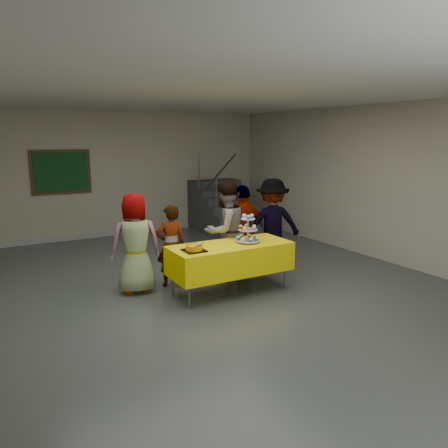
# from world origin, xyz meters

# --- Properties ---
(room_shell) EXTENTS (10.00, 10.04, 3.02)m
(room_shell) POSITION_xyz_m (0.00, 0.02, 2.13)
(room_shell) COLOR #4C514C
(room_shell) RESTS_ON ground
(bake_table) EXTENTS (1.88, 0.78, 0.77)m
(bake_table) POSITION_xyz_m (0.49, 0.11, 0.56)
(bake_table) COLOR #595960
(bake_table) RESTS_ON ground
(cupcake_stand) EXTENTS (0.38, 0.38, 0.44)m
(cupcake_stand) POSITION_xyz_m (0.78, 0.08, 0.93)
(cupcake_stand) COLOR silver
(cupcake_stand) RESTS_ON bake_table
(bear_cake) EXTENTS (0.32, 0.36, 0.12)m
(bear_cake) POSITION_xyz_m (-0.17, 0.01, 0.83)
(bear_cake) COLOR black
(bear_cake) RESTS_ON bake_table
(schoolchild_a) EXTENTS (0.84, 0.63, 1.56)m
(schoolchild_a) POSITION_xyz_m (-0.76, 0.85, 0.78)
(schoolchild_a) COLOR slate
(schoolchild_a) RESTS_ON ground
(schoolchild_b) EXTENTS (0.53, 0.39, 1.33)m
(schoolchild_b) POSITION_xyz_m (-0.17, 0.86, 0.66)
(schoolchild_b) COLOR slate
(schoolchild_b) RESTS_ON ground
(schoolchild_c) EXTENTS (0.93, 0.79, 1.68)m
(schoolchild_c) POSITION_xyz_m (0.74, 0.71, 0.84)
(schoolchild_c) COLOR slate
(schoolchild_c) RESTS_ON ground
(schoolchild_d) EXTENTS (0.97, 0.52, 1.56)m
(schoolchild_d) POSITION_xyz_m (1.21, 0.88, 0.78)
(schoolchild_d) COLOR slate
(schoolchild_d) RESTS_ON ground
(schoolchild_e) EXTENTS (1.22, 0.96, 1.65)m
(schoolchild_e) POSITION_xyz_m (1.80, 0.85, 0.82)
(schoolchild_e) COLOR slate
(schoolchild_e) RESTS_ON ground
(staircase) EXTENTS (1.30, 2.40, 2.04)m
(staircase) POSITION_xyz_m (2.70, 4.13, 0.49)
(staircase) COLOR #424447
(staircase) RESTS_ON ground
(noticeboard) EXTENTS (1.30, 0.05, 1.00)m
(noticeboard) POSITION_xyz_m (-1.10, 4.96, 1.60)
(noticeboard) COLOR #472B16
(noticeboard) RESTS_ON ground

